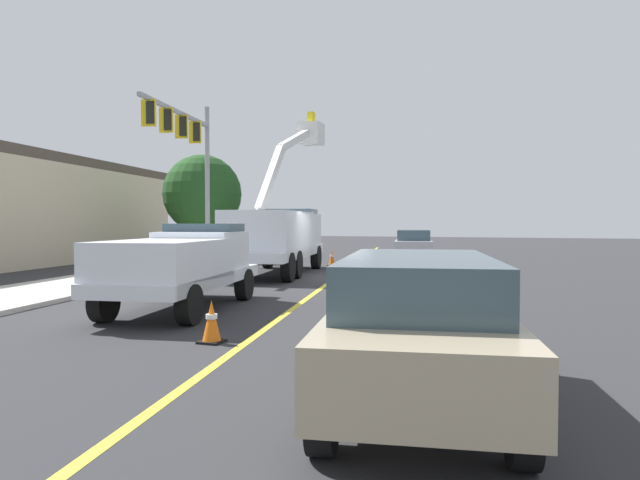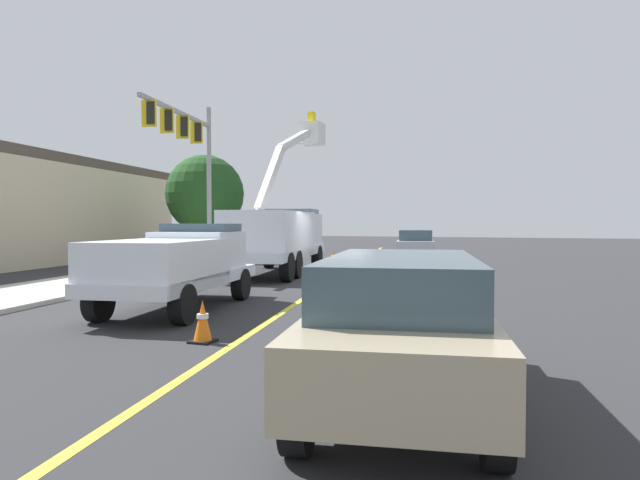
# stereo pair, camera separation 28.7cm
# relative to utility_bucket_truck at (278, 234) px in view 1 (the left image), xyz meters

# --- Properties ---
(ground) EXTENTS (120.00, 120.00, 0.00)m
(ground) POSITION_rel_utility_bucket_truck_xyz_m (-0.53, -2.67, -1.60)
(ground) COLOR #2D2D30
(sidewalk_far_side) EXTENTS (59.74, 13.73, 0.12)m
(sidewalk_far_side) POSITION_rel_utility_bucket_truck_xyz_m (-1.89, 5.21, -1.54)
(sidewalk_far_side) COLOR #B2ADA3
(sidewalk_far_side) RESTS_ON ground
(lane_centre_stripe) EXTENTS (49.30, 8.64, 0.01)m
(lane_centre_stripe) POSITION_rel_utility_bucket_truck_xyz_m (-0.53, -2.67, -1.60)
(lane_centre_stripe) COLOR yellow
(lane_centre_stripe) RESTS_ON ground
(utility_bucket_truck) EXTENTS (8.51, 3.85, 6.74)m
(utility_bucket_truck) POSITION_rel_utility_bucket_truck_xyz_m (0.00, 0.00, 0.00)
(utility_bucket_truck) COLOR white
(utility_bucket_truck) RESTS_ON ground
(service_pickup_truck) EXTENTS (5.88, 3.02, 2.06)m
(service_pickup_truck) POSITION_rel_utility_bucket_truck_xyz_m (-9.25, -1.57, -0.48)
(service_pickup_truck) COLOR white
(service_pickup_truck) RESTS_ON ground
(passing_minivan) EXTENTS (5.05, 2.69, 1.69)m
(passing_minivan) POSITION_rel_utility_bucket_truck_xyz_m (9.12, -3.97, -0.63)
(passing_minivan) COLOR silver
(passing_minivan) RESTS_ON ground
(trailing_sedan) EXTENTS (5.05, 2.69, 1.69)m
(trailing_sedan) POSITION_rel_utility_bucket_truck_xyz_m (-14.05, -7.95, -0.63)
(trailing_sedan) COLOR tan
(trailing_sedan) RESTS_ON ground
(traffic_cone_leading) EXTENTS (0.40, 0.40, 0.74)m
(traffic_cone_leading) POSITION_rel_utility_bucket_truck_xyz_m (-12.15, -4.07, -1.24)
(traffic_cone_leading) COLOR black
(traffic_cone_leading) RESTS_ON ground
(traffic_cone_mid_front) EXTENTS (0.40, 0.40, 0.77)m
(traffic_cone_mid_front) POSITION_rel_utility_bucket_truck_xyz_m (4.48, -0.85, -1.22)
(traffic_cone_mid_front) COLOR black
(traffic_cone_mid_front) RESTS_ON ground
(traffic_signal_mast) EXTENTS (6.75, 1.41, 7.67)m
(traffic_signal_mast) POSITION_rel_utility_bucket_truck_xyz_m (0.64, 4.60, 3.85)
(traffic_signal_mast) COLOR gray
(traffic_signal_mast) RESTS_ON ground
(commercial_building_backdrop) EXTENTS (20.67, 9.33, 5.47)m
(commercial_building_backdrop) POSITION_rel_utility_bucket_truck_xyz_m (1.41, 14.70, 1.13)
(commercial_building_backdrop) COLOR beige
(commercial_building_backdrop) RESTS_ON ground
(street_tree_right) EXTENTS (4.37, 4.37, 5.88)m
(street_tree_right) POSITION_rel_utility_bucket_truck_xyz_m (6.37, 7.41, 2.09)
(street_tree_right) COLOR brown
(street_tree_right) RESTS_ON ground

